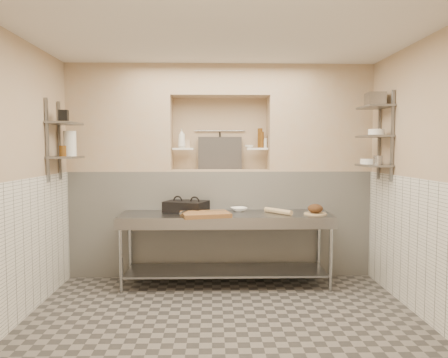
{
  "coord_description": "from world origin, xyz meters",
  "views": [
    {
      "loc": [
        -0.1,
        -4.16,
        1.7
      ],
      "look_at": [
        0.03,
        0.9,
        1.35
      ],
      "focal_mm": 35.0,
      "sensor_mm": 36.0,
      "label": 1
    }
  ],
  "objects_px": {
    "bottle_soap": "(182,138)",
    "bowl_alcove": "(249,146)",
    "cutting_board": "(205,214)",
    "mixing_bowl": "(239,209)",
    "rolling_pin": "(278,211)",
    "jug_left": "(70,144)",
    "panini_press": "(186,206)",
    "prep_table": "(226,234)",
    "bread_loaf": "(315,209)"
  },
  "relations": [
    {
      "from": "prep_table",
      "to": "bowl_alcove",
      "type": "xyz_separation_m",
      "value": [
        0.33,
        0.55,
        1.09
      ]
    },
    {
      "from": "bottle_soap",
      "to": "bowl_alcove",
      "type": "xyz_separation_m",
      "value": [
        0.91,
        0.02,
        -0.11
      ]
    },
    {
      "from": "rolling_pin",
      "to": "bowl_alcove",
      "type": "xyz_separation_m",
      "value": [
        -0.31,
        0.57,
        0.8
      ]
    },
    {
      "from": "bottle_soap",
      "to": "mixing_bowl",
      "type": "bearing_deg",
      "value": -23.35
    },
    {
      "from": "bowl_alcove",
      "to": "rolling_pin",
      "type": "bearing_deg",
      "value": -61.33
    },
    {
      "from": "bread_loaf",
      "to": "bowl_alcove",
      "type": "bearing_deg",
      "value": 140.62
    },
    {
      "from": "panini_press",
      "to": "bowl_alcove",
      "type": "bearing_deg",
      "value": 45.3
    },
    {
      "from": "prep_table",
      "to": "jug_left",
      "type": "relative_size",
      "value": 8.57
    },
    {
      "from": "cutting_board",
      "to": "bowl_alcove",
      "type": "relative_size",
      "value": 4.57
    },
    {
      "from": "bread_loaf",
      "to": "bottle_soap",
      "type": "distance_m",
      "value": 1.98
    },
    {
      "from": "bottle_soap",
      "to": "cutting_board",
      "type": "bearing_deg",
      "value": -66.18
    },
    {
      "from": "rolling_pin",
      "to": "bread_loaf",
      "type": "xyz_separation_m",
      "value": [
        0.45,
        -0.05,
        0.04
      ]
    },
    {
      "from": "panini_press",
      "to": "bottle_soap",
      "type": "relative_size",
      "value": 2.33
    },
    {
      "from": "rolling_pin",
      "to": "mixing_bowl",
      "type": "bearing_deg",
      "value": 154.1
    },
    {
      "from": "prep_table",
      "to": "rolling_pin",
      "type": "bearing_deg",
      "value": -2.22
    },
    {
      "from": "panini_press",
      "to": "jug_left",
      "type": "distance_m",
      "value": 1.62
    },
    {
      "from": "bread_loaf",
      "to": "jug_left",
      "type": "bearing_deg",
      "value": 177.96
    },
    {
      "from": "cutting_board",
      "to": "bread_loaf",
      "type": "height_order",
      "value": "bread_loaf"
    },
    {
      "from": "rolling_pin",
      "to": "bowl_alcove",
      "type": "bearing_deg",
      "value": 118.67
    },
    {
      "from": "rolling_pin",
      "to": "bottle_soap",
      "type": "distance_m",
      "value": 1.62
    },
    {
      "from": "bottle_soap",
      "to": "bowl_alcove",
      "type": "height_order",
      "value": "bottle_soap"
    },
    {
      "from": "bowl_alcove",
      "to": "bottle_soap",
      "type": "bearing_deg",
      "value": -178.64
    },
    {
      "from": "prep_table",
      "to": "mixing_bowl",
      "type": "height_order",
      "value": "mixing_bowl"
    },
    {
      "from": "cutting_board",
      "to": "jug_left",
      "type": "xyz_separation_m",
      "value": [
        -1.65,
        0.24,
        0.84
      ]
    },
    {
      "from": "prep_table",
      "to": "jug_left",
      "type": "bearing_deg",
      "value": 179.13
    },
    {
      "from": "panini_press",
      "to": "cutting_board",
      "type": "relative_size",
      "value": 1.08
    },
    {
      "from": "mixing_bowl",
      "to": "jug_left",
      "type": "height_order",
      "value": "jug_left"
    },
    {
      "from": "jug_left",
      "to": "bottle_soap",
      "type": "bearing_deg",
      "value": 20.57
    },
    {
      "from": "mixing_bowl",
      "to": "bread_loaf",
      "type": "relative_size",
      "value": 1.13
    },
    {
      "from": "cutting_board",
      "to": "rolling_pin",
      "type": "relative_size",
      "value": 1.31
    },
    {
      "from": "cutting_board",
      "to": "mixing_bowl",
      "type": "xyz_separation_m",
      "value": [
        0.42,
        0.42,
        0.0
      ]
    },
    {
      "from": "bread_loaf",
      "to": "jug_left",
      "type": "distance_m",
      "value": 3.1
    },
    {
      "from": "rolling_pin",
      "to": "bowl_alcove",
      "type": "height_order",
      "value": "bowl_alcove"
    },
    {
      "from": "rolling_pin",
      "to": "bottle_soap",
      "type": "bearing_deg",
      "value": 155.65
    },
    {
      "from": "rolling_pin",
      "to": "bread_loaf",
      "type": "relative_size",
      "value": 2.3
    },
    {
      "from": "prep_table",
      "to": "bread_loaf",
      "type": "bearing_deg",
      "value": -4.06
    },
    {
      "from": "mixing_bowl",
      "to": "rolling_pin",
      "type": "xyz_separation_m",
      "value": [
        0.47,
        -0.23,
        0.01
      ]
    },
    {
      "from": "mixing_bowl",
      "to": "bowl_alcove",
      "type": "bearing_deg",
      "value": 65.34
    },
    {
      "from": "panini_press",
      "to": "bowl_alcove",
      "type": "xyz_separation_m",
      "value": [
        0.83,
        0.37,
        0.76
      ]
    },
    {
      "from": "panini_press",
      "to": "bread_loaf",
      "type": "distance_m",
      "value": 1.61
    },
    {
      "from": "panini_press",
      "to": "rolling_pin",
      "type": "height_order",
      "value": "panini_press"
    },
    {
      "from": "rolling_pin",
      "to": "cutting_board",
      "type": "bearing_deg",
      "value": -168.09
    },
    {
      "from": "prep_table",
      "to": "panini_press",
      "type": "distance_m",
      "value": 0.62
    },
    {
      "from": "cutting_board",
      "to": "mixing_bowl",
      "type": "bearing_deg",
      "value": 44.72
    },
    {
      "from": "cutting_board",
      "to": "mixing_bowl",
      "type": "distance_m",
      "value": 0.59
    },
    {
      "from": "bottle_soap",
      "to": "jug_left",
      "type": "height_order",
      "value": "bottle_soap"
    },
    {
      "from": "rolling_pin",
      "to": "jug_left",
      "type": "height_order",
      "value": "jug_left"
    },
    {
      "from": "bottle_soap",
      "to": "bowl_alcove",
      "type": "relative_size",
      "value": 2.12
    },
    {
      "from": "prep_table",
      "to": "bowl_alcove",
      "type": "distance_m",
      "value": 1.26
    },
    {
      "from": "cutting_board",
      "to": "mixing_bowl",
      "type": "height_order",
      "value": "same"
    }
  ]
}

